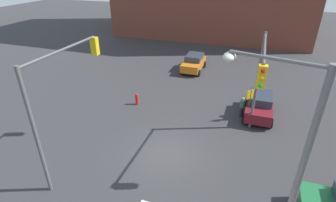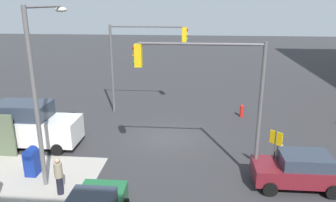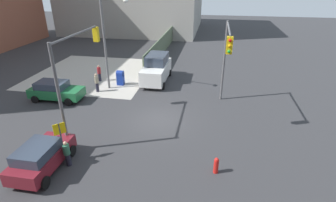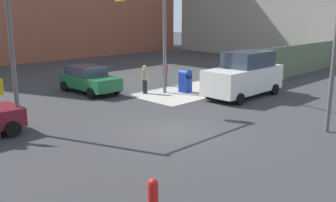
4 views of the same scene
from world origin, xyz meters
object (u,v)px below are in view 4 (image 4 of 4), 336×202
at_px(pedestrian_walking_north, 145,79).
at_px(coupe_green, 89,79).
at_px(traffic_signal_se_corner, 314,18).
at_px(mailbox_blue, 185,80).
at_px(van_white_delivery, 245,75).
at_px(pedestrian_waiting, 165,73).
at_px(traffic_signal_nw_corner, 61,17).
at_px(fire_hydrant, 153,196).
at_px(street_lamp_corner, 168,15).

bearing_deg(pedestrian_walking_north, coupe_green, -76.82).
distance_m(traffic_signal_se_corner, mailbox_blue, 10.96).
relative_size(van_white_delivery, pedestrian_waiting, 3.30).
distance_m(traffic_signal_nw_corner, van_white_delivery, 10.98).
distance_m(mailbox_blue, pedestrian_walking_north, 2.50).
distance_m(traffic_signal_se_corner, fire_hydrant, 8.45).
relative_size(fire_hydrant, van_white_delivery, 0.17).
bearing_deg(pedestrian_waiting, van_white_delivery, -38.65).
height_order(traffic_signal_nw_corner, mailbox_blue, traffic_signal_nw_corner).
relative_size(mailbox_blue, pedestrian_walking_north, 0.82).
height_order(street_lamp_corner, fire_hydrant, street_lamp_corner).
relative_size(mailbox_blue, fire_hydrant, 1.52).
xyz_separation_m(traffic_signal_se_corner, fire_hydrant, (-7.35, 0.30, -4.15)).
distance_m(traffic_signal_nw_corner, pedestrian_walking_north, 7.75).
xyz_separation_m(coupe_green, van_white_delivery, (5.85, -7.39, 0.44)).
height_order(coupe_green, pedestrian_waiting, pedestrian_waiting).
distance_m(coupe_green, pedestrian_waiting, 5.15).
height_order(mailbox_blue, van_white_delivery, van_white_delivery).
bearing_deg(traffic_signal_nw_corner, street_lamp_corner, 7.24).
relative_size(traffic_signal_se_corner, pedestrian_walking_north, 3.73).
relative_size(traffic_signal_nw_corner, street_lamp_corner, 0.81).
xyz_separation_m(traffic_signal_se_corner, pedestrian_walking_north, (1.85, 11.00, -3.73)).
height_order(traffic_signal_se_corner, pedestrian_waiting, traffic_signal_se_corner).
relative_size(street_lamp_corner, fire_hydrant, 8.51).
distance_m(street_lamp_corner, fire_hydrant, 14.60).
xyz_separation_m(traffic_signal_se_corner, pedestrian_waiting, (4.45, 11.90, -3.79)).
bearing_deg(coupe_green, pedestrian_walking_north, -50.30).
height_order(mailbox_blue, fire_hydrant, mailbox_blue).
distance_m(traffic_signal_se_corner, coupe_green, 14.21).
relative_size(fire_hydrant, pedestrian_waiting, 0.57).
height_order(traffic_signal_se_corner, mailbox_blue, traffic_signal_se_corner).
height_order(traffic_signal_nw_corner, traffic_signal_se_corner, same).
bearing_deg(pedestrian_walking_north, fire_hydrant, 22.80).
bearing_deg(van_white_delivery, pedestrian_waiting, 100.28).
bearing_deg(coupe_green, pedestrian_waiting, -20.31).
bearing_deg(pedestrian_waiting, coupe_green, -159.24).
height_order(mailbox_blue, pedestrian_waiting, pedestrian_waiting).
bearing_deg(traffic_signal_nw_corner, fire_hydrant, -107.36).
xyz_separation_m(van_white_delivery, pedestrian_waiting, (-1.02, 5.60, -0.43)).
relative_size(van_white_delivery, pedestrian_walking_north, 3.10).
bearing_deg(coupe_green, fire_hydrant, -117.50).
bearing_deg(van_white_delivery, pedestrian_walking_north, 127.57).
xyz_separation_m(coupe_green, pedestrian_waiting, (4.83, -1.79, 0.00)).
xyz_separation_m(mailbox_blue, van_white_delivery, (1.62, -3.20, 0.52)).
relative_size(street_lamp_corner, pedestrian_waiting, 4.89).
bearing_deg(pedestrian_waiting, pedestrian_walking_north, -119.84).
xyz_separation_m(fire_hydrant, coupe_green, (6.97, 13.39, 0.36)).
xyz_separation_m(traffic_signal_se_corner, street_lamp_corner, (2.76, 9.94, 0.06)).
xyz_separation_m(street_lamp_corner, pedestrian_waiting, (1.68, 1.96, -3.85)).
relative_size(traffic_signal_se_corner, street_lamp_corner, 0.81).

